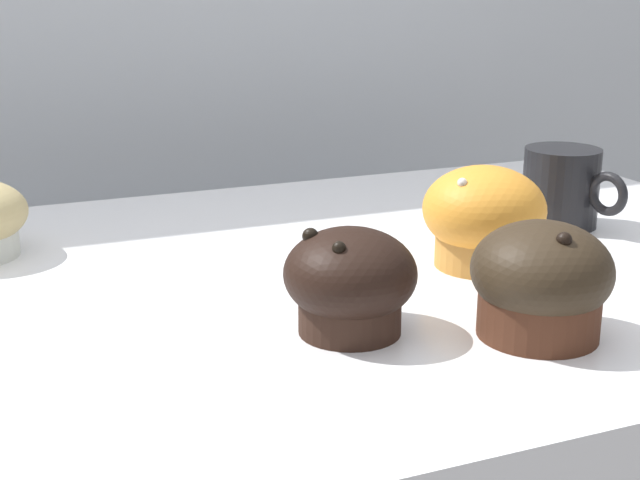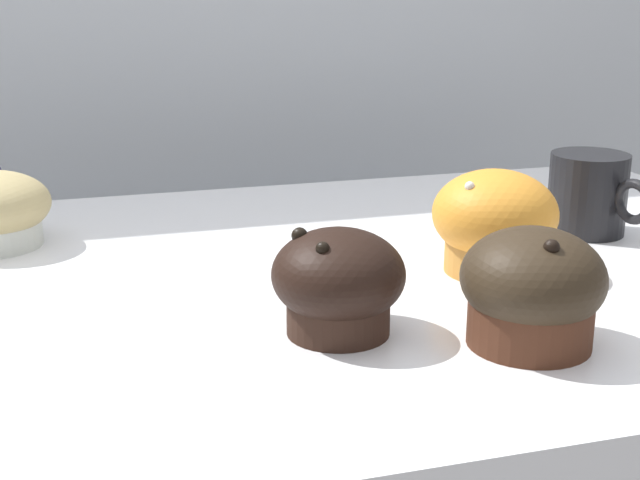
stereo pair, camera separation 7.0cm
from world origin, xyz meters
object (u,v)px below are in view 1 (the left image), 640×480
(muffin_front_center, at_px, (484,217))
(muffin_front_left, at_px, (350,282))
(coffee_cup, at_px, (562,186))
(muffin_back_left, at_px, (541,282))

(muffin_front_center, bearing_deg, muffin_front_left, -151.19)
(muffin_front_center, height_order, coffee_cup, muffin_front_center)
(muffin_back_left, bearing_deg, muffin_front_left, 155.14)
(muffin_front_center, distance_m, muffin_back_left, 0.16)
(muffin_front_center, bearing_deg, coffee_cup, 29.29)
(muffin_front_center, distance_m, muffin_front_left, 0.19)
(muffin_front_left, bearing_deg, coffee_cup, 29.03)
(coffee_cup, bearing_deg, muffin_front_left, -150.97)
(coffee_cup, bearing_deg, muffin_back_left, -129.59)
(muffin_back_left, distance_m, coffee_cup, 0.30)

